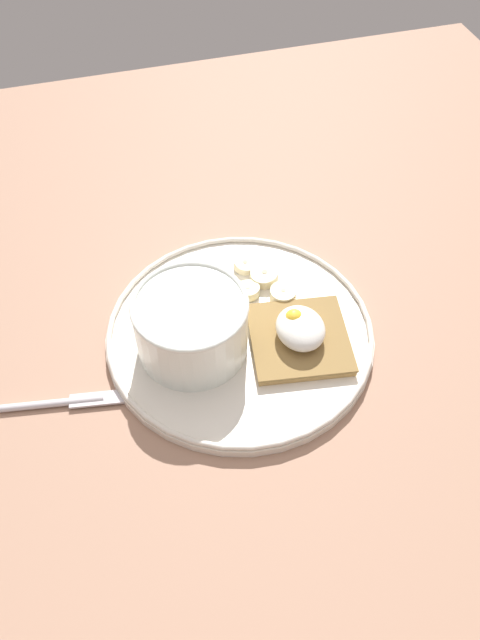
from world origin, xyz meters
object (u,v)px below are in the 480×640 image
at_px(banana_slice_inner, 245,265).
at_px(banana_slice_front, 248,291).
at_px(banana_slice_right, 283,294).
at_px(oatmeal_bowl, 191,325).
at_px(banana_slice_back, 264,276).
at_px(toast_slice, 299,339).
at_px(banana_slice_left, 216,277).
at_px(knife, 69,402).
at_px(poached_egg, 300,327).

bearing_deg(banana_slice_inner, banana_slice_front, -11.46).
height_order(banana_slice_front, banana_slice_right, banana_slice_right).
distance_m(oatmeal_bowl, banana_slice_back, 0.13).
relative_size(toast_slice, banana_slice_front, 3.90).
bearing_deg(banana_slice_front, banana_slice_left, -135.45).
bearing_deg(knife, poached_egg, 91.14).
distance_m(toast_slice, banana_slice_front, 0.09).
xyz_separation_m(banana_slice_inner, knife, (0.13, -0.23, -0.01)).
relative_size(oatmeal_bowl, banana_slice_inner, 3.12).
xyz_separation_m(toast_slice, banana_slice_left, (-0.11, -0.06, 0.00)).
relative_size(toast_slice, banana_slice_back, 2.76).
xyz_separation_m(oatmeal_bowl, poached_egg, (0.02, 0.11, -0.01)).
height_order(banana_slice_left, banana_slice_inner, banana_slice_left).
xyz_separation_m(banana_slice_back, banana_slice_right, (0.03, 0.01, -0.00)).
xyz_separation_m(toast_slice, banana_slice_front, (-0.08, -0.03, -0.00)).
bearing_deg(banana_slice_inner, banana_slice_right, 26.10).
height_order(oatmeal_bowl, banana_slice_inner, oatmeal_bowl).
bearing_deg(banana_slice_left, poached_egg, 29.62).
bearing_deg(toast_slice, banana_slice_front, -157.64).
relative_size(banana_slice_inner, knife, 0.27).
bearing_deg(banana_slice_back, banana_slice_front, -56.56).
distance_m(banana_slice_right, banana_slice_inner, 0.06).
bearing_deg(oatmeal_bowl, banana_slice_inner, 138.56).
bearing_deg(banana_slice_inner, toast_slice, 11.59).
xyz_separation_m(toast_slice, knife, (0.00, -0.25, -0.01)).
bearing_deg(oatmeal_bowl, banana_slice_left, 151.31).
bearing_deg(banana_slice_back, banana_slice_inner, -146.64).
relative_size(poached_egg, banana_slice_left, 1.81).
distance_m(banana_slice_back, banana_slice_right, 0.04).
height_order(banana_slice_back, knife, banana_slice_back).
relative_size(poached_egg, banana_slice_front, 1.96).
bearing_deg(banana_slice_left, banana_slice_front, 44.55).
bearing_deg(toast_slice, oatmeal_bowl, -102.90).
bearing_deg(knife, banana_slice_right, 105.34).
xyz_separation_m(toast_slice, banana_slice_back, (-0.10, -0.01, 0.00)).
xyz_separation_m(oatmeal_bowl, knife, (0.03, -0.14, -0.04)).
height_order(toast_slice, banana_slice_left, banana_slice_left).
relative_size(poached_egg, banana_slice_back, 1.39).
height_order(banana_slice_left, banana_slice_right, same).
xyz_separation_m(banana_slice_left, banana_slice_right, (0.05, 0.07, 0.00)).
bearing_deg(knife, banana_slice_back, 113.05).
relative_size(banana_slice_left, banana_slice_inner, 0.86).
height_order(oatmeal_bowl, poached_egg, oatmeal_bowl).
bearing_deg(oatmeal_bowl, knife, -77.86).
bearing_deg(banana_slice_right, oatmeal_bowl, -70.95).
bearing_deg(banana_slice_front, banana_slice_inner, 168.54).
relative_size(banana_slice_front, banana_slice_inner, 0.80).
bearing_deg(knife, banana_slice_left, 122.17).
xyz_separation_m(poached_egg, banana_slice_left, (-0.11, -0.06, -0.02)).
relative_size(oatmeal_bowl, banana_slice_back, 2.78).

